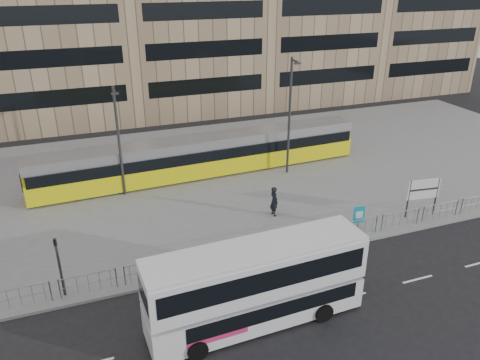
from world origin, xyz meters
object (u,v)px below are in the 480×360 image
object	(u,v)px
double_decker_bus	(256,283)
lamp_post_east	(290,113)
pedestrian	(274,201)
ad_panel	(359,215)
tram	(203,156)
traffic_light_west	(58,260)
station_sign	(423,191)
lamp_post_west	(119,138)

from	to	relation	value
double_decker_bus	lamp_post_east	size ratio (longest dim) A/B	1.12
pedestrian	ad_panel	bearing A→B (deg)	-130.97
tram	traffic_light_west	bearing A→B (deg)	-133.94
tram	pedestrian	distance (m)	8.16
pedestrian	traffic_light_west	world-z (taller)	traffic_light_west
ad_panel	pedestrian	size ratio (longest dim) A/B	0.69
station_sign	pedestrian	distance (m)	9.25
double_decker_bus	pedestrian	bearing A→B (deg)	59.02
station_sign	lamp_post_west	size ratio (longest dim) A/B	0.33
ad_panel	station_sign	bearing A→B (deg)	6.61
station_sign	ad_panel	xyz separation A→B (m)	(-4.43, 0.17, -0.94)
station_sign	lamp_post_east	world-z (taller)	lamp_post_east
station_sign	traffic_light_west	world-z (taller)	traffic_light_west
tram	lamp_post_west	size ratio (longest dim) A/B	3.29
ad_panel	lamp_post_west	xyz separation A→B (m)	(-12.62, 9.42, 3.37)
traffic_light_west	pedestrian	bearing A→B (deg)	17.63
station_sign	tram	bearing A→B (deg)	141.90
tram	double_decker_bus	bearing A→B (deg)	-100.57
pedestrian	lamp_post_east	bearing A→B (deg)	-36.96
pedestrian	station_sign	bearing A→B (deg)	-115.09
lamp_post_west	traffic_light_west	bearing A→B (deg)	-112.67
double_decker_bus	pedestrian	xyz separation A→B (m)	(4.72, 8.56, -0.97)
double_decker_bus	station_sign	world-z (taller)	double_decker_bus
lamp_post_west	pedestrian	bearing A→B (deg)	-36.68
tram	ad_panel	xyz separation A→B (m)	(6.52, -10.92, -0.68)
pedestrian	traffic_light_west	bearing A→B (deg)	102.61
station_sign	lamp_post_east	size ratio (longest dim) A/B	0.29
traffic_light_west	lamp_post_east	bearing A→B (deg)	31.31
lamp_post_west	lamp_post_east	distance (m)	12.23
double_decker_bus	tram	size ratio (longest dim) A/B	0.39
station_sign	traffic_light_west	xyz separation A→B (m)	(-21.28, -0.52, 0.25)
double_decker_bus	lamp_post_east	xyz separation A→B (m)	(8.49, 14.40, 2.79)
tram	station_sign	world-z (taller)	tram
tram	ad_panel	bearing A→B (deg)	-61.47
station_sign	lamp_post_east	distance (m)	10.77
ad_panel	traffic_light_west	world-z (taller)	traffic_light_west
pedestrian	tram	bearing A→B (deg)	12.58
traffic_light_west	lamp_post_west	xyz separation A→B (m)	(4.22, 10.11, 2.17)
traffic_light_west	lamp_post_west	world-z (taller)	lamp_post_west
station_sign	lamp_post_west	distance (m)	19.71
station_sign	ad_panel	world-z (taller)	station_sign
double_decker_bus	station_sign	xyz separation A→B (m)	(13.33, 5.27, -0.21)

